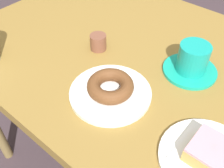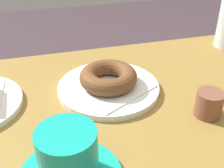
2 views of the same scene
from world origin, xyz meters
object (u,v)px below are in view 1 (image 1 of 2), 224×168
(plate_glazed_square, at_px, (208,159))
(sugar_jar, at_px, (98,42))
(donut_chocolate_ring, at_px, (110,86))
(coffee_cup, at_px, (192,61))
(plate_chocolate_ring, at_px, (110,93))
(donut_glazed_square, at_px, (211,152))

(plate_glazed_square, distance_m, sugar_jar, 0.47)
(donut_chocolate_ring, bearing_deg, coffee_cup, -117.82)
(donut_chocolate_ring, height_order, plate_glazed_square, donut_chocolate_ring)
(plate_chocolate_ring, distance_m, donut_glazed_square, 0.28)
(plate_glazed_square, height_order, sugar_jar, sugar_jar)
(plate_glazed_square, distance_m, coffee_cup, 0.29)
(donut_glazed_square, bearing_deg, plate_glazed_square, 0.00)
(plate_chocolate_ring, height_order, plate_glazed_square, plate_chocolate_ring)
(plate_glazed_square, xyz_separation_m, sugar_jar, (0.44, -0.14, 0.02))
(sugar_jar, bearing_deg, donut_chocolate_ring, 141.12)
(plate_glazed_square, height_order, donut_glazed_square, donut_glazed_square)
(donut_glazed_square, distance_m, sugar_jar, 0.47)
(donut_chocolate_ring, bearing_deg, plate_chocolate_ring, 0.00)
(plate_chocolate_ring, bearing_deg, donut_chocolate_ring, 0.00)
(coffee_cup, bearing_deg, donut_glazed_square, 125.84)
(coffee_cup, bearing_deg, plate_glazed_square, 125.84)
(plate_chocolate_ring, bearing_deg, plate_glazed_square, 177.22)
(donut_glazed_square, relative_size, coffee_cup, 0.56)
(sugar_jar, bearing_deg, plate_glazed_square, 162.03)
(donut_chocolate_ring, xyz_separation_m, coffee_cup, (-0.12, -0.22, 0.01))
(donut_glazed_square, distance_m, coffee_cup, 0.29)
(donut_glazed_square, bearing_deg, donut_chocolate_ring, -2.78)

